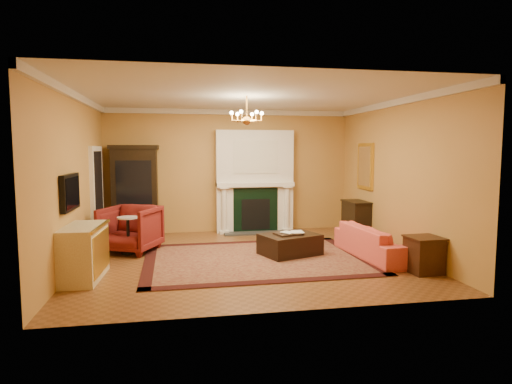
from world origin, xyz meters
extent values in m
cube|color=brown|center=(0.00, 0.00, -0.01)|extent=(6.00, 5.50, 0.02)
cube|color=silver|center=(0.00, 0.00, 3.01)|extent=(6.00, 5.50, 0.02)
cube|color=#BC8743|center=(0.00, 2.76, 1.50)|extent=(6.00, 0.02, 3.00)
cube|color=#BC8743|center=(0.00, -2.76, 1.50)|extent=(6.00, 0.02, 3.00)
cube|color=#BC8743|center=(-3.01, 0.00, 1.50)|extent=(0.02, 5.50, 3.00)
cube|color=#BC8743|center=(3.01, 0.00, 1.50)|extent=(0.02, 5.50, 3.00)
cube|color=white|center=(0.60, 2.59, 1.25)|extent=(1.90, 0.32, 2.50)
cube|color=silver|center=(0.60, 2.42, 1.85)|extent=(1.10, 0.01, 0.80)
cube|color=black|center=(0.60, 2.42, 0.55)|extent=(1.10, 0.02, 1.10)
cube|color=black|center=(0.60, 2.42, 0.45)|extent=(0.70, 0.02, 0.75)
cube|color=#333333|center=(0.60, 2.30, 0.02)|extent=(1.60, 0.50, 0.04)
cube|color=white|center=(0.60, 2.53, 1.18)|extent=(1.90, 0.44, 0.10)
cylinder|color=white|center=(-0.18, 2.41, 0.59)|extent=(0.14, 0.14, 1.18)
cylinder|color=white|center=(1.38, 2.41, 0.59)|extent=(0.14, 0.14, 1.18)
cube|color=silver|center=(0.00, 2.71, 2.94)|extent=(6.00, 0.08, 0.12)
cube|color=silver|center=(-2.96, 0.00, 2.94)|extent=(0.08, 5.50, 0.12)
cube|color=silver|center=(2.96, 0.00, 2.94)|extent=(0.08, 5.50, 0.12)
cube|color=silver|center=(-2.96, 1.70, 1.05)|extent=(0.08, 1.05, 2.10)
cube|color=black|center=(-2.92, 1.70, 1.02)|extent=(0.02, 0.85, 1.95)
cube|color=black|center=(-2.95, -0.60, 1.35)|extent=(0.08, 0.95, 0.58)
cube|color=black|center=(-2.90, -0.60, 1.35)|extent=(0.01, 0.85, 0.48)
cube|color=gold|center=(2.97, 1.40, 1.65)|extent=(0.05, 0.76, 1.05)
cube|color=white|center=(2.94, 1.40, 1.65)|extent=(0.01, 0.62, 0.90)
cylinder|color=#CA8937|center=(0.00, 0.00, 2.80)|extent=(0.03, 0.03, 0.40)
sphere|color=#CA8937|center=(0.00, 0.00, 2.55)|extent=(0.16, 0.16, 0.16)
sphere|color=#FFE5B2|center=(0.28, 0.00, 2.69)|extent=(0.07, 0.07, 0.07)
sphere|color=#FFE5B2|center=(0.14, 0.24, 2.69)|extent=(0.07, 0.07, 0.07)
sphere|color=#FFE5B2|center=(-0.14, 0.24, 2.69)|extent=(0.07, 0.07, 0.07)
sphere|color=#FFE5B2|center=(-0.28, 0.00, 2.69)|extent=(0.07, 0.07, 0.07)
sphere|color=#FFE5B2|center=(-0.14, -0.24, 2.69)|extent=(0.07, 0.07, 0.07)
sphere|color=#FFE5B2|center=(0.14, -0.24, 2.69)|extent=(0.07, 0.07, 0.07)
cube|color=#480F10|center=(0.15, -0.13, 0.01)|extent=(4.11, 3.11, 0.02)
cube|color=black|center=(-2.25, 2.49, 1.02)|extent=(1.02, 0.47, 2.04)
imported|color=maroon|center=(-2.20, 0.86, 0.50)|extent=(1.27, 1.23, 1.01)
cylinder|color=black|center=(-2.23, 0.75, 0.02)|extent=(0.28, 0.28, 0.04)
cylinder|color=black|center=(-2.23, 0.75, 0.36)|extent=(0.06, 0.06, 0.65)
cylinder|color=white|center=(-2.23, 0.75, 0.71)|extent=(0.40, 0.40, 0.03)
cube|color=beige|center=(-2.73, -0.87, 0.42)|extent=(0.60, 1.16, 0.85)
imported|color=#DF5A46|center=(2.41, -0.40, 0.40)|extent=(0.72, 2.07, 0.80)
cube|color=#311A0D|center=(2.72, -1.48, 0.29)|extent=(0.52, 0.52, 0.57)
cube|color=black|center=(2.78, 1.41, 0.41)|extent=(0.45, 0.75, 0.82)
cube|color=black|center=(0.84, 0.05, 0.21)|extent=(1.25, 1.08, 0.39)
cube|color=black|center=(0.80, 0.02, 0.42)|extent=(0.57, 0.49, 0.03)
imported|color=gray|center=(0.71, -0.05, 0.57)|extent=(0.17, 0.12, 0.26)
imported|color=gray|center=(0.88, 0.02, 0.59)|extent=(0.21, 0.03, 0.29)
cylinder|color=gray|center=(-0.03, 2.53, 1.28)|extent=(0.11, 0.11, 0.09)
cone|color=#103B1B|center=(-0.03, 2.53, 1.49)|extent=(0.16, 0.16, 0.35)
cylinder|color=gray|center=(1.36, 2.53, 1.28)|extent=(0.11, 0.11, 0.09)
cone|color=#103B1B|center=(1.36, 2.53, 1.50)|extent=(0.17, 0.17, 0.35)
camera|label=1|loc=(-1.23, -7.79, 2.02)|focal=30.00mm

